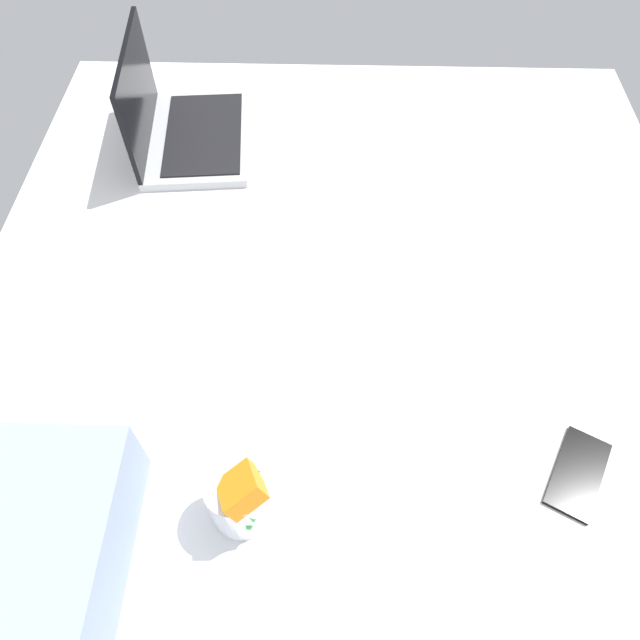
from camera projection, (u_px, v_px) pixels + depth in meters
The scene contains 4 objects.
bed_mattress at pixel (343, 383), 109.71cm from camera, with size 180.00×140.00×18.00cm, color white.
laptop at pixel (182, 126), 132.61cm from camera, with size 34.91×25.84×23.00cm.
snack_cup at pixel (240, 497), 82.04cm from camera, with size 9.42×9.47×14.72cm.
cell_phone at pixel (578, 473), 89.94cm from camera, with size 6.80×14.00×0.80cm, color black.
Camera 1 is at (-53.84, 2.89, 105.37)cm, focal length 33.10 mm.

